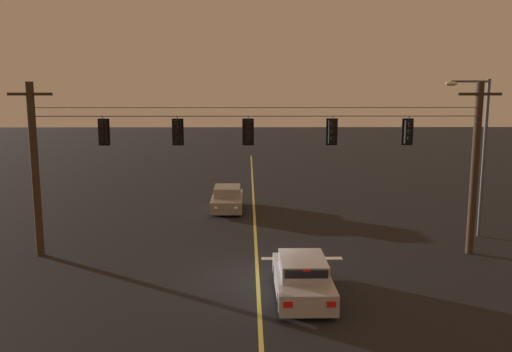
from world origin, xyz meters
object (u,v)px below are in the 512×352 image
(traffic_light_rightmost, at_px, (409,132))
(street_lamp_corner, at_px, (478,143))
(traffic_light_left_inner, at_px, (177,132))
(car_waiting_near_lane, at_px, (302,278))
(traffic_light_leftmost, at_px, (103,132))
(traffic_light_centre, at_px, (248,132))
(traffic_light_right_inner, at_px, (332,132))
(car_oncoming_lead, at_px, (227,199))

(traffic_light_rightmost, bearing_deg, street_lamp_corner, 32.72)
(traffic_light_left_inner, bearing_deg, street_lamp_corner, 10.97)
(traffic_light_left_inner, relative_size, car_waiting_near_lane, 0.28)
(traffic_light_leftmost, relative_size, traffic_light_rightmost, 1.00)
(traffic_light_centre, xyz_separation_m, traffic_light_right_inner, (3.50, 0.00, 0.00))
(traffic_light_right_inner, height_order, car_oncoming_lead, traffic_light_right_inner)
(traffic_light_left_inner, distance_m, car_oncoming_lead, 9.99)
(traffic_light_right_inner, relative_size, street_lamp_corner, 0.16)
(traffic_light_left_inner, distance_m, car_waiting_near_lane, 8.07)
(traffic_light_left_inner, distance_m, traffic_light_centre, 2.92)
(traffic_light_leftmost, height_order, traffic_light_rightmost, same)
(traffic_light_centre, distance_m, traffic_light_rightmost, 6.68)
(car_oncoming_lead, xyz_separation_m, street_lamp_corner, (12.07, -6.04, 3.90))
(traffic_light_leftmost, distance_m, street_lamp_corner, 17.04)
(traffic_light_leftmost, xyz_separation_m, traffic_light_centre, (5.99, 0.00, 0.00))
(traffic_light_centre, height_order, car_waiting_near_lane, traffic_light_centre)
(traffic_light_centre, xyz_separation_m, car_oncoming_lead, (-1.25, 8.70, -4.61))
(traffic_light_right_inner, bearing_deg, traffic_light_centre, 180.00)
(traffic_light_right_inner, bearing_deg, car_waiting_near_lane, -109.94)
(traffic_light_right_inner, height_order, car_waiting_near_lane, traffic_light_right_inner)
(traffic_light_centre, xyz_separation_m, street_lamp_corner, (10.83, 2.66, -0.70))
(traffic_light_left_inner, xyz_separation_m, traffic_light_rightmost, (9.60, 0.00, 0.00))
(traffic_light_right_inner, distance_m, car_waiting_near_lane, 6.74)
(traffic_light_leftmost, relative_size, car_oncoming_lead, 0.28)
(traffic_light_rightmost, bearing_deg, traffic_light_right_inner, 180.00)
(car_oncoming_lead, bearing_deg, traffic_light_rightmost, -47.66)
(traffic_light_leftmost, xyz_separation_m, traffic_light_left_inner, (3.06, 0.00, 0.00))
(traffic_light_rightmost, height_order, car_oncoming_lead, traffic_light_rightmost)
(traffic_light_leftmost, distance_m, traffic_light_left_inner, 3.06)
(street_lamp_corner, bearing_deg, traffic_light_right_inner, -160.02)
(car_oncoming_lead, bearing_deg, car_waiting_near_lane, -77.04)
(traffic_light_centre, relative_size, street_lamp_corner, 0.16)
(traffic_light_centre, height_order, car_oncoming_lead, traffic_light_centre)
(car_oncoming_lead, bearing_deg, street_lamp_corner, -26.56)
(traffic_light_centre, bearing_deg, car_waiting_near_lane, -68.53)
(car_waiting_near_lane, height_order, car_oncoming_lead, same)
(traffic_light_left_inner, bearing_deg, car_waiting_near_lane, -44.29)
(traffic_light_right_inner, distance_m, traffic_light_rightmost, 3.18)
(traffic_light_left_inner, xyz_separation_m, traffic_light_right_inner, (6.42, 0.00, 0.00))
(traffic_light_centre, relative_size, traffic_light_rightmost, 1.00)
(traffic_light_rightmost, bearing_deg, traffic_light_left_inner, 180.00)
(traffic_light_centre, bearing_deg, traffic_light_right_inner, 0.00)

